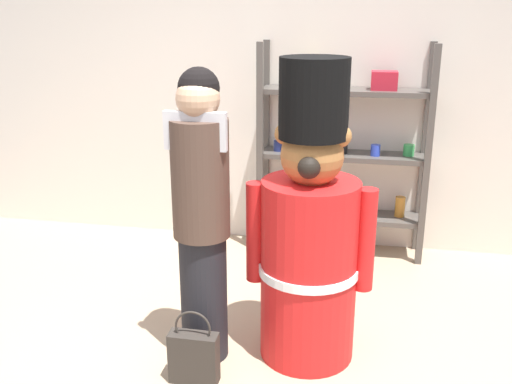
{
  "coord_description": "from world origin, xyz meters",
  "views": [
    {
      "loc": [
        0.66,
        -2.51,
        1.95
      ],
      "look_at": [
        0.11,
        0.36,
        1.0
      ],
      "focal_mm": 40.08,
      "sensor_mm": 36.0,
      "label": 1
    }
  ],
  "objects_px": {
    "shopping_bag": "(194,356)",
    "person_shopper": "(201,212)",
    "merchandise_shelf": "(344,150)",
    "teddy_bear_guard": "(310,238)"
  },
  "relations": [
    {
      "from": "shopping_bag",
      "to": "person_shopper",
      "type": "bearing_deg",
      "value": 92.58
    },
    {
      "from": "merchandise_shelf",
      "to": "person_shopper",
      "type": "bearing_deg",
      "value": -112.42
    },
    {
      "from": "shopping_bag",
      "to": "merchandise_shelf",
      "type": "bearing_deg",
      "value": 70.69
    },
    {
      "from": "merchandise_shelf",
      "to": "person_shopper",
      "type": "height_order",
      "value": "merchandise_shelf"
    },
    {
      "from": "person_shopper",
      "to": "shopping_bag",
      "type": "distance_m",
      "value": 0.78
    },
    {
      "from": "person_shopper",
      "to": "shopping_bag",
      "type": "xyz_separation_m",
      "value": [
        0.01,
        -0.27,
        -0.73
      ]
    },
    {
      "from": "merchandise_shelf",
      "to": "shopping_bag",
      "type": "relative_size",
      "value": 3.98
    },
    {
      "from": "merchandise_shelf",
      "to": "teddy_bear_guard",
      "type": "bearing_deg",
      "value": -94.13
    },
    {
      "from": "merchandise_shelf",
      "to": "person_shopper",
      "type": "distance_m",
      "value": 1.82
    },
    {
      "from": "teddy_bear_guard",
      "to": "person_shopper",
      "type": "distance_m",
      "value": 0.62
    }
  ]
}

